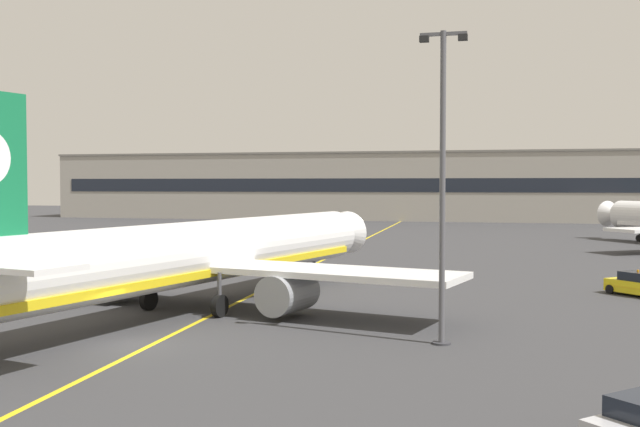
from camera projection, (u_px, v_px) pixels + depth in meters
ground_plane at (130, 345)px, 35.49m from camera, size 400.00×400.00×0.00m
taxiway_centreline at (298, 272)px, 64.60m from camera, size 6.40×179.91×0.01m
airliner_foreground at (202, 254)px, 45.53m from camera, size 32.23×41.00×11.65m
apron_lamp_post at (442, 182)px, 35.33m from camera, size 2.24×0.90×14.84m
service_car_second at (638, 285)px, 50.95m from camera, size 4.16×4.31×1.79m
safety_cone_by_nose_gear at (295, 276)px, 59.88m from camera, size 0.44×0.44×0.55m
terminal_building at (385, 186)px, 158.21m from camera, size 148.00×12.40×14.34m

